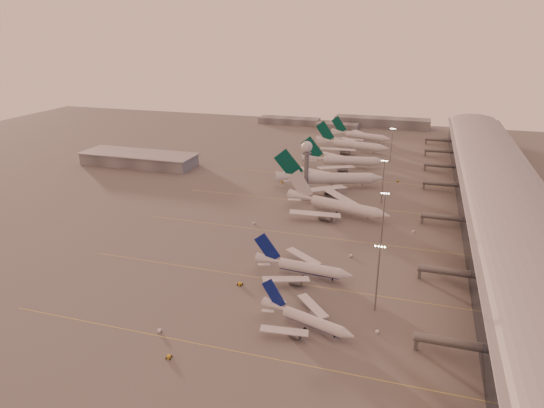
% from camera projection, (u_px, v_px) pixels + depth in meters
% --- Properties ---
extents(ground, '(700.00, 700.00, 0.00)m').
position_uv_depth(ground, '(218.00, 285.00, 182.04)').
color(ground, '#4D4B4B').
rests_on(ground, ground).
extents(taxiway_markings, '(180.00, 185.25, 0.02)m').
position_uv_depth(taxiway_markings, '(326.00, 237.00, 223.92)').
color(taxiway_markings, gold).
rests_on(taxiway_markings, ground).
extents(terminal, '(57.00, 362.00, 23.04)m').
position_uv_depth(terminal, '(498.00, 195.00, 247.15)').
color(terminal, black).
rests_on(terminal, ground).
extents(hangar, '(82.00, 27.00, 8.50)m').
position_uv_depth(hangar, '(139.00, 159.00, 339.48)').
color(hangar, '#5B5D61').
rests_on(hangar, ground).
extents(radar_tower, '(6.40, 6.40, 31.10)m').
position_uv_depth(radar_tower, '(307.00, 156.00, 281.06)').
color(radar_tower, slate).
rests_on(radar_tower, ground).
extents(mast_a, '(3.60, 0.56, 25.00)m').
position_uv_depth(mast_a, '(378.00, 275.00, 161.19)').
color(mast_a, slate).
rests_on(mast_a, ground).
extents(mast_b, '(3.60, 0.56, 25.00)m').
position_uv_depth(mast_b, '(383.00, 216.00, 211.34)').
color(mast_b, slate).
rests_on(mast_b, ground).
extents(mast_c, '(3.60, 0.56, 25.00)m').
position_uv_depth(mast_c, '(383.00, 179.00, 262.06)').
color(mast_c, slate).
rests_on(mast_c, ground).
extents(mast_d, '(3.60, 0.56, 25.00)m').
position_uv_depth(mast_d, '(392.00, 143.00, 343.33)').
color(mast_d, slate).
rests_on(mast_d, ground).
extents(distant_horizon, '(165.00, 37.50, 9.00)m').
position_uv_depth(distant_horizon, '(353.00, 122.00, 471.56)').
color(distant_horizon, '#5B5D61').
rests_on(distant_horizon, ground).
extents(narrowbody_near, '(33.38, 26.21, 13.47)m').
position_uv_depth(narrowbody_near, '(306.00, 321.00, 155.33)').
color(narrowbody_near, silver).
rests_on(narrowbody_near, ground).
extents(narrowbody_mid, '(40.09, 31.91, 15.66)m').
position_uv_depth(narrowbody_mid, '(303.00, 269.00, 187.64)').
color(narrowbody_mid, silver).
rests_on(narrowbody_mid, ground).
extents(widebody_white, '(56.44, 44.60, 20.39)m').
position_uv_depth(widebody_white, '(337.00, 208.00, 249.80)').
color(widebody_white, silver).
rests_on(widebody_white, ground).
extents(greentail_a, '(64.26, 51.14, 24.03)m').
position_uv_depth(greentail_a, '(330.00, 181.00, 291.43)').
color(greentail_a, silver).
rests_on(greentail_a, ground).
extents(greentail_b, '(58.32, 46.76, 21.29)m').
position_uv_depth(greentail_b, '(344.00, 162.00, 332.77)').
color(greentail_b, silver).
rests_on(greentail_b, ground).
extents(greentail_c, '(59.35, 47.44, 21.83)m').
position_uv_depth(greentail_c, '(352.00, 146.00, 376.41)').
color(greentail_c, silver).
rests_on(greentail_c, ground).
extents(greentail_d, '(52.74, 42.00, 19.66)m').
position_uv_depth(greentail_d, '(360.00, 137.00, 409.59)').
color(greentail_d, silver).
rests_on(greentail_d, ground).
extents(gsv_truck_a, '(5.56, 2.55, 2.17)m').
position_uv_depth(gsv_truck_a, '(161.00, 330.00, 153.44)').
color(gsv_truck_a, silver).
rests_on(gsv_truck_a, ground).
extents(gsv_tug_near, '(2.24, 3.51, 0.97)m').
position_uv_depth(gsv_tug_near, '(169.00, 357.00, 141.67)').
color(gsv_tug_near, gold).
rests_on(gsv_tug_near, ground).
extents(gsv_catering_a, '(4.74, 3.51, 3.56)m').
position_uv_depth(gsv_catering_a, '(378.00, 328.00, 152.97)').
color(gsv_catering_a, silver).
rests_on(gsv_catering_a, ground).
extents(gsv_tug_mid, '(4.39, 3.47, 1.09)m').
position_uv_depth(gsv_tug_mid, '(240.00, 284.00, 181.68)').
color(gsv_tug_mid, gold).
rests_on(gsv_tug_mid, ground).
extents(gsv_truck_b, '(5.51, 2.40, 2.16)m').
position_uv_depth(gsv_truck_b, '(352.00, 255.00, 203.70)').
color(gsv_truck_b, silver).
rests_on(gsv_truck_b, ground).
extents(gsv_truck_c, '(4.96, 3.83, 1.91)m').
position_uv_depth(gsv_truck_c, '(254.00, 222.00, 238.21)').
color(gsv_truck_c, silver).
rests_on(gsv_truck_c, ground).
extents(gsv_catering_b, '(4.72, 2.91, 3.60)m').
position_uv_depth(gsv_catering_b, '(414.00, 229.00, 228.04)').
color(gsv_catering_b, silver).
rests_on(gsv_catering_b, ground).
extents(gsv_tug_far, '(3.97, 3.95, 1.00)m').
position_uv_depth(gsv_tug_far, '(329.00, 201.00, 268.75)').
color(gsv_tug_far, silver).
rests_on(gsv_tug_far, ground).
extents(gsv_truck_d, '(3.51, 6.27, 2.40)m').
position_uv_depth(gsv_truck_d, '(282.00, 181.00, 301.46)').
color(gsv_truck_d, gold).
rests_on(gsv_truck_d, ground).
extents(gsv_tug_hangar, '(3.08, 1.85, 0.88)m').
position_uv_depth(gsv_tug_hangar, '(398.00, 181.00, 303.07)').
color(gsv_tug_hangar, gold).
rests_on(gsv_tug_hangar, ground).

